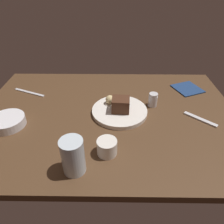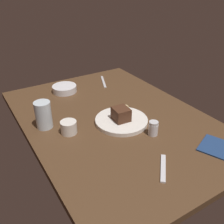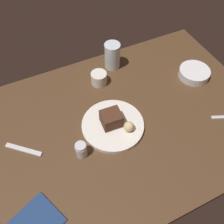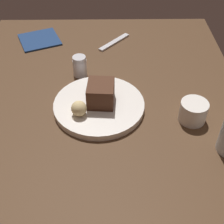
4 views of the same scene
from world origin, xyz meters
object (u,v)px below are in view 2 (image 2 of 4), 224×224
dessert_spoon (163,168)px  butter_knife (103,82)px  side_bowl (65,89)px  chocolate_cake_slice (121,114)px  dessert_plate (121,121)px  folded_napkin (217,147)px  coffee_cup (69,127)px  bread_roll (125,109)px  water_glass (43,115)px  salt_shaker (153,128)px

dessert_spoon → butter_knife: (-83.67, 22.55, -0.10)cm
side_bowl → chocolate_cake_slice: bearing=10.5°
chocolate_cake_slice → butter_knife: bearing=159.2°
dessert_spoon → dessert_plate: bearing=-145.9°
dessert_spoon → folded_napkin: dessert_spoon is taller
side_bowl → coffee_cup: (42.53, -15.41, 1.00)cm
dessert_plate → dessert_spoon: (35.61, -4.92, -0.59)cm
dessert_spoon → butter_knife: bearing=-153.1°
butter_knife → dessert_plate: bearing=-177.4°
dessert_plate → bread_roll: 7.47cm
dessert_plate → coffee_cup: size_ratio=3.48×
bread_roll → dessert_spoon: size_ratio=0.28×
dessert_plate → folded_napkin: (37.84, 22.80, -0.64)cm
coffee_cup → dessert_plate: bearing=78.8°
dessert_spoon → butter_knife: 86.65cm
water_glass → folded_napkin: bearing=46.2°
chocolate_cake_slice → water_glass: bearing=-116.4°
water_glass → side_bowl: size_ratio=0.90×
chocolate_cake_slice → side_bowl: bearing=-169.5°
coffee_cup → folded_napkin: bearing=48.2°
salt_shaker → side_bowl: 65.50cm
salt_shaker → butter_knife: bearing=169.9°
chocolate_cake_slice → water_glass: 35.71cm
folded_napkin → dessert_spoon: bearing=-94.6°
salt_shaker → side_bowl: (-63.51, -15.96, -1.36)cm
chocolate_cake_slice → coffee_cup: size_ratio=1.07×
bread_roll → folded_napkin: bread_roll is taller
bread_roll → water_glass: 39.52cm
bread_roll → butter_knife: (-43.54, 12.52, -3.71)cm
dessert_spoon → folded_napkin: size_ratio=1.10×
dessert_plate → butter_knife: bearing=159.8°
chocolate_cake_slice → salt_shaker: size_ratio=1.18×
side_bowl → dessert_spoon: size_ratio=0.96×
chocolate_cake_slice → dessert_spoon: size_ratio=0.52×
water_glass → folded_napkin: 77.24cm
bread_roll → side_bowl: 45.50cm
water_glass → butter_knife: bearing=122.9°
folded_napkin → salt_shaker: bearing=-142.9°
coffee_cup → butter_knife: coffee_cup is taller
dessert_plate → butter_knife: dessert_plate is taller
salt_shaker → butter_knife: salt_shaker is taller
coffee_cup → butter_knife: bearing=135.2°
side_bowl → butter_knife: (-0.57, 27.32, -1.66)cm
salt_shaker → water_glass: (-31.47, -39.05, 3.20)cm
salt_shaker → dessert_spoon: 22.75cm
dessert_plate → bread_roll: bread_roll is taller
water_glass → bread_roll: bearing=73.9°
salt_shaker → water_glass: 50.26cm
coffee_cup → folded_napkin: coffee_cup is taller
water_glass → butter_knife: size_ratio=0.68×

